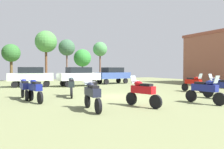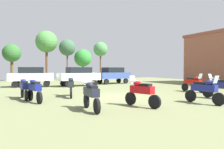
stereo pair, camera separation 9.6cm
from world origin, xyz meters
name	(u,v)px [view 1 (the left image)]	position (x,y,z in m)	size (l,w,h in m)	color
ground_plane	(114,97)	(0.00, 0.00, 0.01)	(44.00, 52.00, 0.02)	olive
motorcycle_1	(193,83)	(6.95, -0.25, 0.74)	(0.62, 2.26, 1.47)	black
motorcycle_2	(142,92)	(-0.57, -4.04, 0.75)	(0.80, 2.08, 1.48)	black
motorcycle_3	(205,90)	(2.88, -4.76, 0.75)	(0.67, 2.25, 1.49)	black
motorcycle_4	(221,87)	(5.26, -3.92, 0.77)	(0.76, 2.29, 1.51)	black
motorcycle_7	(24,87)	(-5.38, 1.39, 0.74)	(0.62, 2.21, 1.46)	black
motorcycle_8	(92,94)	(-3.09, -3.82, 0.75)	(0.62, 2.23, 1.48)	black
motorcycle_9	(71,86)	(-2.55, 1.17, 0.75)	(0.80, 2.18, 1.49)	black
motorcycle_12	(35,89)	(-4.98, -0.17, 0.75)	(0.70, 2.14, 1.49)	black
car_2	(113,74)	(5.68, 11.27, 1.19)	(4.53, 2.46, 2.00)	black
car_3	(31,75)	(-3.86, 10.70, 1.19)	(4.57, 2.63, 2.00)	black
car_4	(79,75)	(0.71, 9.43, 1.19)	(4.42, 2.11, 2.00)	black
tree_2	(100,49)	(8.66, 21.82, 5.19)	(2.45, 2.45, 6.45)	brown
tree_5	(46,42)	(-0.24, 22.61, 6.06)	(3.38, 3.38, 7.79)	brown
tree_6	(82,58)	(5.66, 22.35, 3.67)	(2.92, 2.92, 5.12)	brown
tree_8	(11,53)	(-5.22, 22.70, 4.12)	(2.63, 2.63, 5.48)	brown
tree_9	(67,48)	(2.73, 21.39, 5.17)	(2.58, 2.58, 6.48)	brown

